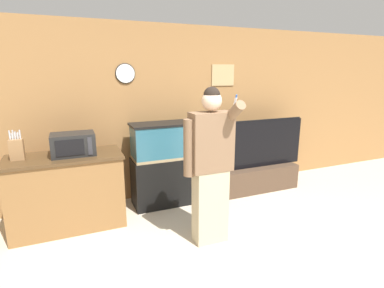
% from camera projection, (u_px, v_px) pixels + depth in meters
% --- Properties ---
extents(wall_back_paneled, '(10.00, 0.08, 2.60)m').
position_uv_depth(wall_back_paneled, '(177.00, 112.00, 4.67)').
color(wall_back_paneled, olive).
rests_on(wall_back_paneled, ground_plane).
extents(counter_island, '(1.35, 0.65, 0.93)m').
position_uv_depth(counter_island, '(68.00, 192.00, 3.73)').
color(counter_island, brown).
rests_on(counter_island, ground_plane).
extents(microwave, '(0.50, 0.36, 0.27)m').
position_uv_depth(microwave, '(73.00, 144.00, 3.63)').
color(microwave, black).
rests_on(microwave, counter_island).
extents(knife_block, '(0.15, 0.12, 0.35)m').
position_uv_depth(knife_block, '(17.00, 149.00, 3.44)').
color(knife_block, olive).
rests_on(knife_block, counter_island).
extents(aquarium_on_stand, '(1.07, 0.44, 1.22)m').
position_uv_depth(aquarium_on_stand, '(169.00, 164.00, 4.38)').
color(aquarium_on_stand, black).
rests_on(aquarium_on_stand, ground_plane).
extents(tv_on_stand, '(1.59, 0.40, 1.18)m').
position_uv_depth(tv_on_stand, '(259.00, 170.00, 4.93)').
color(tv_on_stand, '#4C3828').
rests_on(tv_on_stand, ground_plane).
extents(person_standing, '(0.56, 0.42, 1.77)m').
position_uv_depth(person_standing, '(210.00, 165.00, 3.29)').
color(person_standing, '#BCAD89').
rests_on(person_standing, ground_plane).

